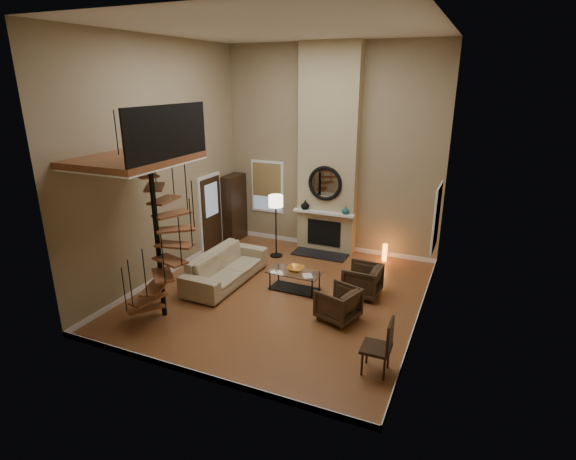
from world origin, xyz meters
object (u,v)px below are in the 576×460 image
at_px(coffee_table, 295,278).
at_px(accent_lamp, 385,252).
at_px(sofa, 226,266).
at_px(side_chair, 382,345).
at_px(hutch, 233,209).
at_px(armchair_far, 341,305).
at_px(floor_lamp, 276,206).
at_px(armchair_near, 366,281).

bearing_deg(coffee_table, accent_lamp, 58.94).
bearing_deg(coffee_table, sofa, -171.01).
bearing_deg(side_chair, sofa, 154.32).
distance_m(hutch, sofa, 3.07).
height_order(armchair_far, side_chair, side_chair).
bearing_deg(floor_lamp, coffee_table, -53.39).
height_order(armchair_far, coffee_table, armchair_far).
xyz_separation_m(armchair_far, floor_lamp, (-2.64, 2.61, 1.06)).
height_order(armchair_near, accent_lamp, armchair_near).
xyz_separation_m(armchair_near, accent_lamp, (-0.04, 2.15, -0.10)).
bearing_deg(armchair_far, side_chair, 57.68).
relative_size(hutch, accent_lamp, 4.43).
distance_m(armchair_far, floor_lamp, 3.86).
xyz_separation_m(floor_lamp, side_chair, (3.75, -3.96, -0.89)).
bearing_deg(coffee_table, side_chair, -42.20).
bearing_deg(sofa, floor_lamp, -10.61).
relative_size(sofa, coffee_table, 2.01).
bearing_deg(accent_lamp, side_chair, -78.50).
relative_size(hutch, coffee_table, 1.63).
bearing_deg(side_chair, armchair_near, 109.64).
bearing_deg(hutch, sofa, -63.52).
relative_size(sofa, armchair_far, 3.32).
bearing_deg(coffee_table, armchair_near, 13.28).
relative_size(armchair_far, accent_lamp, 1.64).
distance_m(armchair_far, side_chair, 1.75).
bearing_deg(coffee_table, armchair_far, -33.38).
bearing_deg(armchair_near, floor_lamp, -113.92).
xyz_separation_m(floor_lamp, accent_lamp, (2.78, 0.81, -1.16)).
relative_size(armchair_far, coffee_table, 0.61).
xyz_separation_m(hutch, armchair_near, (4.55, -2.07, -0.60)).
bearing_deg(accent_lamp, floor_lamp, -163.68).
xyz_separation_m(sofa, coffee_table, (1.66, 0.26, -0.11)).
distance_m(sofa, armchair_near, 3.27).
bearing_deg(armchair_far, accent_lamp, -164.05).
height_order(hutch, armchair_far, hutch).
bearing_deg(armchair_far, floor_lamp, -116.41).
bearing_deg(floor_lamp, armchair_near, -25.39).
xyz_separation_m(sofa, armchair_far, (3.03, -0.65, -0.04)).
bearing_deg(hutch, floor_lamp, -23.02).
relative_size(hutch, armchair_far, 2.70).
height_order(sofa, armchair_near, sofa).
height_order(accent_lamp, side_chair, side_chair).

